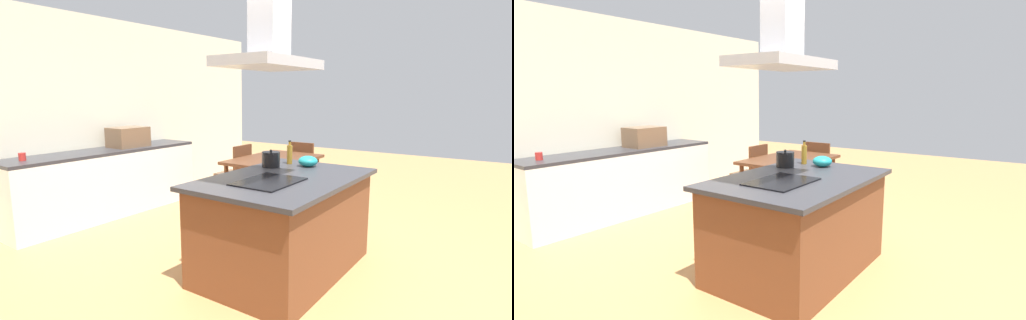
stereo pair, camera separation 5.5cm
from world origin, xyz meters
The scene contains 14 objects.
ground centered at (0.00, 1.50, 0.00)m, with size 16.00×16.00×0.00m, color tan.
wall_back centered at (0.00, 3.25, 1.35)m, with size 7.20×0.10×2.70m, color silver.
kitchen_island centered at (0.00, 0.00, 0.45)m, with size 1.73×1.14×0.90m.
cooktop centered at (-0.27, 0.00, 0.91)m, with size 0.60×0.44×0.01m, color black.
tea_kettle centered at (0.34, 0.37, 0.98)m, with size 0.24×0.19×0.18m.
olive_oil_bottle centered at (0.60, 0.30, 1.01)m, with size 0.06×0.06×0.25m.
mixing_bowl centered at (0.58, 0.07, 0.96)m, with size 0.20×0.20×0.11m, color teal.
back_counter centered at (0.10, 2.88, 0.45)m, with size 2.68×0.62×0.90m.
countertop_microwave centered at (0.48, 2.88, 1.04)m, with size 0.50×0.38×0.28m, color brown.
coffee_mug_red centered at (-0.95, 2.88, 0.95)m, with size 0.08×0.08×0.09m, color red.
dining_table centered at (1.60, 1.12, 0.67)m, with size 1.40×0.90×0.75m.
chair_at_right_end centered at (2.52, 1.12, 0.51)m, with size 0.42×0.42×0.89m.
chair_facing_back_wall centered at (1.60, 1.79, 0.51)m, with size 0.42×0.42×0.89m.
range_hood centered at (-0.27, 0.00, 2.10)m, with size 0.90×0.55×0.78m.
Camera 2 is at (-2.94, -1.80, 1.64)m, focal length 27.10 mm.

